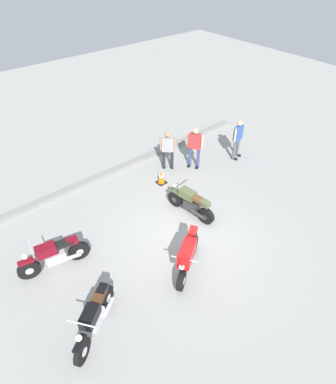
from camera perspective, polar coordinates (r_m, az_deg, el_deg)
The scene contains 10 objects.
ground_plane at distance 10.93m, azimuth 2.78°, elevation -7.76°, with size 40.00×40.00×0.00m, color #9E9E99.
curb_edge at distance 13.78m, azimuth -10.09°, elevation 3.28°, with size 14.00×0.30×0.15m, color gray.
motorcycle_black_cruiser at distance 8.76m, azimuth -12.50°, elevation -20.28°, with size 1.76×1.33×1.09m.
motorcycle_olive_vintage at distance 11.44m, azimuth 3.92°, elevation -1.91°, with size 0.70×1.95×1.07m.
motorcycle_red_sportbike at distance 9.64m, azimuth 3.36°, elevation -10.76°, with size 1.73×1.25×1.14m.
motorcycle_maroon_cruiser at distance 10.26m, azimuth -18.98°, elevation -10.23°, with size 2.08×0.79×1.09m.
person_in_blue_shirt at distance 14.45m, azimuth 11.87°, elevation 9.26°, with size 0.67×0.41×1.76m.
person_in_gray_shirt at distance 13.45m, azimuth -0.02°, elevation 7.54°, with size 0.56×0.54×1.69m.
person_in_red_shirt at distance 13.58m, azimuth 4.61°, elevation 8.06°, with size 0.50×0.63×1.78m.
traffic_cone at distance 12.99m, azimuth -1.16°, elevation 2.53°, with size 0.36×0.36×0.53m.
Camera 1 is at (-5.22, -5.47, 7.90)m, focal length 31.13 mm.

